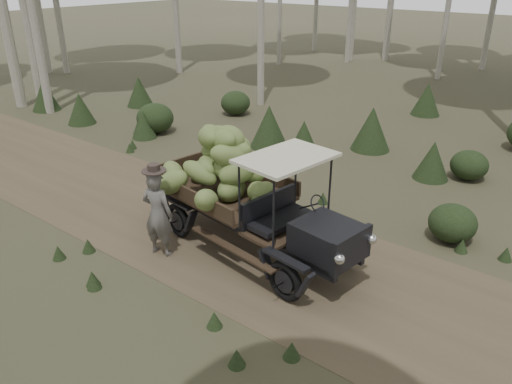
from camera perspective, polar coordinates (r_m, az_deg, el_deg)
ground at (r=11.18m, az=-5.57°, el=-4.39°), size 120.00×120.00×0.00m
dirt_track at (r=11.18m, az=-5.57°, el=-4.37°), size 70.00×4.00×0.01m
banana_truck at (r=10.11m, az=-2.31°, el=1.78°), size 5.16×2.65×2.55m
farmer at (r=10.04m, az=-11.16°, el=-2.35°), size 0.74×0.58×1.95m
undergrowth at (r=11.17m, az=-2.22°, el=-1.07°), size 23.11×25.33×1.38m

